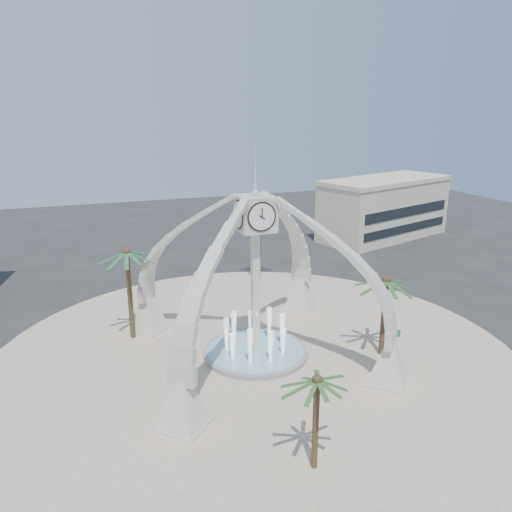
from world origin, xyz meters
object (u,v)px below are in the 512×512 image
object	(u,v)px
palm_north	(259,225)
street_sign	(395,338)
palm_south	(317,381)
fountain	(255,351)
palm_east	(386,281)
palm_west	(127,253)
clock_tower	(255,275)

from	to	relation	value
palm_north	street_sign	xyz separation A→B (m)	(2.64, -21.48, -4.10)
palm_south	street_sign	size ratio (longest dim) A/B	2.11
palm_south	palm_north	bearing A→B (deg)	75.02
fountain	palm_east	distance (m)	11.19
fountain	palm_east	world-z (taller)	palm_east
palm_south	street_sign	distance (m)	13.70
palm_north	palm_east	bearing A→B (deg)	-82.74
palm_west	fountain	bearing A→B (deg)	-36.29
clock_tower	palm_east	world-z (taller)	clock_tower
clock_tower	palm_east	xyz separation A→B (m)	(9.08, -3.24, -0.53)
palm_south	palm_east	bearing A→B (deg)	42.50
palm_east	street_sign	distance (m)	4.24
fountain	street_sign	bearing A→B (deg)	-27.15
palm_north	palm_south	distance (m)	30.67
street_sign	fountain	bearing A→B (deg)	143.69
palm_south	fountain	bearing A→B (deg)	83.82
clock_tower	palm_south	xyz separation A→B (m)	(-1.39, -12.84, -1.36)
fountain	street_sign	xyz separation A→B (m)	(9.18, -4.71, 1.69)
clock_tower	palm_east	bearing A→B (deg)	-19.65
fountain	palm_east	xyz separation A→B (m)	(9.08, -3.24, 5.68)
street_sign	palm_east	bearing A→B (deg)	84.59
clock_tower	fountain	world-z (taller)	clock_tower
fountain	palm_west	world-z (taller)	palm_west
clock_tower	palm_south	world-z (taller)	clock_tower
palm_west	palm_east	bearing A→B (deg)	-28.33
palm_east	palm_west	distance (m)	19.99
palm_east	palm_north	distance (m)	20.18
fountain	palm_south	size ratio (longest dim) A/B	1.36
fountain	clock_tower	bearing A→B (deg)	-90.00
fountain	palm_west	distance (m)	12.62
palm_north	palm_south	xyz separation A→B (m)	(-7.92, -29.61, -0.95)
palm_north	street_sign	size ratio (longest dim) A/B	2.49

